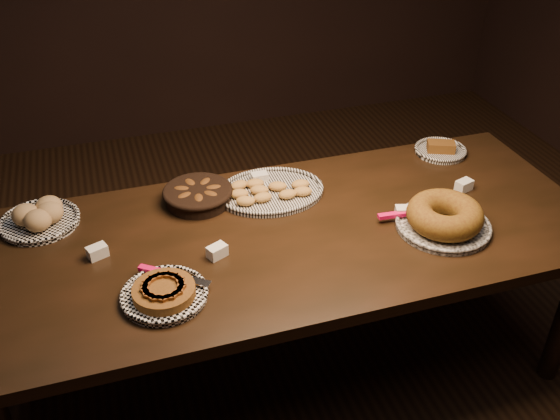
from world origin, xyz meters
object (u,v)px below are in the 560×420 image
object	(u,v)px
apple_tart_plate	(164,293)
bundt_cake_plate	(444,218)
buffet_table	(290,247)
madeleine_platter	(270,191)

from	to	relation	value
apple_tart_plate	bundt_cake_plate	xyz separation A→B (m)	(1.08, 0.08, 0.03)
bundt_cake_plate	buffet_table	bearing A→B (deg)	-174.96
madeleine_platter	bundt_cake_plate	xyz separation A→B (m)	(0.56, -0.43, 0.03)
buffet_table	apple_tart_plate	world-z (taller)	apple_tart_plate
buffet_table	bundt_cake_plate	distance (m)	0.60
buffet_table	bundt_cake_plate	world-z (taller)	bundt_cake_plate
apple_tart_plate	bundt_cake_plate	size ratio (longest dim) A/B	0.74
buffet_table	bundt_cake_plate	xyz separation A→B (m)	(0.57, -0.16, 0.12)
apple_tart_plate	madeleine_platter	xyz separation A→B (m)	(0.52, 0.51, -0.00)
buffet_table	bundt_cake_plate	size ratio (longest dim) A/B	5.82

